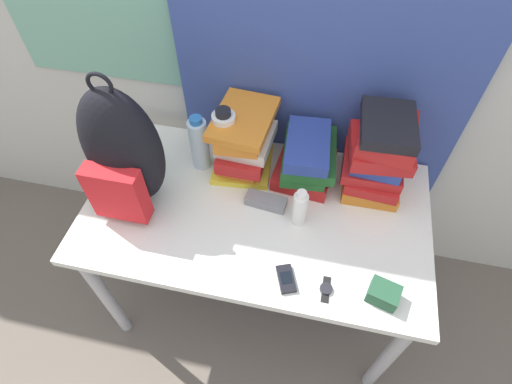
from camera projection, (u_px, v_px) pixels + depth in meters
name	position (u px, v px, depth m)	size (l,w,h in m)	color
ground_plane	(239.00, 364.00, 1.80)	(12.00, 12.00, 0.00)	#665B51
wall_back	(283.00, 7.00, 1.30)	(6.00, 0.06, 2.50)	beige
curtain_blue	(330.00, 21.00, 1.25)	(1.06, 0.04, 2.50)	#384C93
desk	(256.00, 223.00, 1.52)	(1.25, 0.71, 0.72)	silver
backpack	(123.00, 154.00, 1.31)	(0.27, 0.23, 0.54)	black
book_stack_left	(244.00, 141.00, 1.49)	(0.24, 0.29, 0.25)	yellow
book_stack_center	(306.00, 158.00, 1.49)	(0.23, 0.29, 0.19)	red
book_stack_right	(378.00, 155.00, 1.40)	(0.23, 0.26, 0.33)	orange
water_bottle	(199.00, 143.00, 1.50)	(0.07, 0.07, 0.24)	silver
sports_bottle	(226.00, 143.00, 1.47)	(0.08, 0.08, 0.30)	white
sunscreen_bottle	(300.00, 208.00, 1.36)	(0.05, 0.05, 0.16)	white
cell_phone	(286.00, 279.00, 1.27)	(0.08, 0.11, 0.02)	black
sunglasses_case	(266.00, 201.00, 1.45)	(0.16, 0.07, 0.04)	gray
camera_pouch	(384.00, 294.00, 1.22)	(0.11, 0.10, 0.06)	#234C33
wristwatch	(326.00, 289.00, 1.25)	(0.04, 0.09, 0.01)	black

